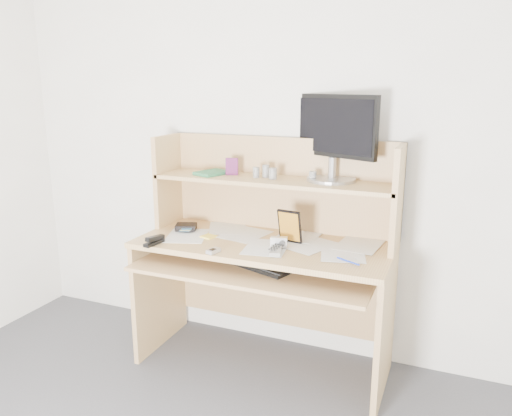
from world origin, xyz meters
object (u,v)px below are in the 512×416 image
at_px(game_case, 290,226).
at_px(tv_remote, 276,249).
at_px(desk, 268,248).
at_px(keyboard, 258,264).
at_px(monitor, 334,135).

bearing_deg(game_case, tv_remote, -88.73).
relative_size(desk, tv_remote, 7.00).
xyz_separation_m(keyboard, game_case, (0.13, 0.15, 0.19)).
bearing_deg(monitor, keyboard, -107.22).
height_order(desk, game_case, desk).
height_order(keyboard, tv_remote, tv_remote).
height_order(game_case, monitor, monitor).
distance_m(keyboard, tv_remote, 0.15).
bearing_deg(tv_remote, keyboard, 160.44).
bearing_deg(monitor, desk, -129.91).
height_order(desk, tv_remote, desk).
xyz_separation_m(desk, tv_remote, (0.12, -0.20, 0.07)).
height_order(keyboard, game_case, game_case).
relative_size(tv_remote, monitor, 0.40).
height_order(tv_remote, monitor, monitor).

